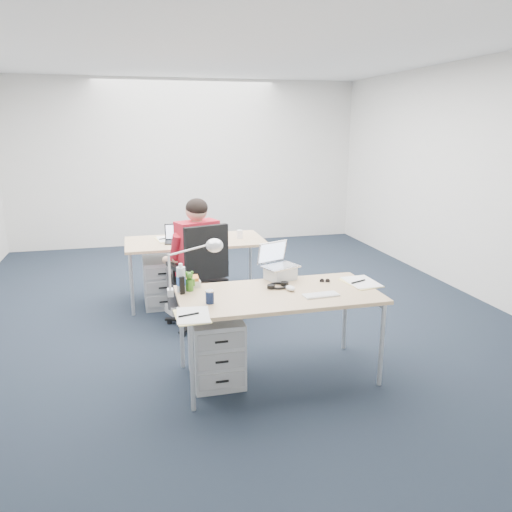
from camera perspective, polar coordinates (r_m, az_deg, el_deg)
The scene contains 24 objects.
floor at distance 5.71m, azimuth -3.17°, elevation -6.15°, with size 7.00×7.00×0.00m, color black.
room at distance 5.35m, azimuth -3.43°, elevation 11.28°, with size 6.02×7.02×2.80m.
desk_near at distance 4.02m, azimuth 2.59°, elevation -4.86°, with size 1.60×0.80×0.73m.
desk_far at distance 5.89m, azimuth -6.96°, elevation 1.37°, with size 1.60×0.80×0.73m.
office_chair at distance 5.18m, azimuth -6.44°, elevation -4.76°, with size 0.86×0.86×1.10m.
seated_person at distance 5.24m, azimuth -7.38°, elevation -0.55°, with size 0.58×0.80×1.32m.
drawer_pedestal_near at distance 4.13m, azimuth -4.59°, elevation -10.51°, with size 0.40×0.50×0.55m, color #ADB1B3.
drawer_pedestal_far at distance 5.89m, azimuth -10.73°, elevation -2.90°, with size 0.40×0.50×0.55m, color #ADB1B3.
silver_laptop at distance 4.31m, azimuth 2.83°, elevation -0.68°, with size 0.30×0.23×0.31m, color silver, non-canonical shape.
wireless_keyboard at distance 3.97m, azimuth 7.43°, elevation -4.43°, with size 0.28×0.12×0.01m, color white.
computer_mouse at distance 4.06m, azimuth 3.95°, elevation -3.69°, with size 0.07×0.11×0.04m, color white.
headphones at distance 4.14m, azimuth 2.52°, elevation -3.34°, with size 0.21×0.16×0.03m, color black, non-canonical shape.
can_koozie at distance 3.77m, azimuth -5.31°, elevation -4.67°, with size 0.06×0.06×0.10m, color #121D3A.
water_bottle at distance 4.04m, azimuth -8.56°, elevation -2.47°, with size 0.07×0.07×0.24m, color silver.
bear_figurine at distance 4.07m, azimuth -7.61°, elevation -2.84°, with size 0.09×0.07×0.17m, color #2B721E, non-canonical shape.
book_stack at distance 4.19m, azimuth -7.70°, elevation -2.91°, with size 0.18×0.14×0.08m, color silver.
cordless_phone at distance 4.00m, azimuth -8.45°, elevation -3.36°, with size 0.04×0.02×0.14m, color black.
papers_left at distance 3.54m, azimuth -7.35°, elevation -6.82°, with size 0.23×0.32×0.01m, color #F2E08C.
papers_right at distance 4.33m, azimuth 11.88°, elevation -3.00°, with size 0.24×0.34×0.01m, color #F2E08C.
sunglasses at distance 4.31m, azimuth 7.87°, elevation -2.84°, with size 0.09×0.04×0.02m, color black, non-canonical shape.
desk_lamp at distance 3.94m, azimuth -7.89°, elevation -1.20°, with size 0.40×0.15×0.46m, color silver, non-canonical shape.
dark_laptop at distance 5.76m, azimuth -8.93°, elevation 2.58°, with size 0.30×0.29×0.22m, color black, non-canonical shape.
far_cup at distance 5.92m, azimuth -1.88°, elevation 2.51°, with size 0.07×0.07×0.10m, color white.
far_papers at distance 5.94m, azimuth -10.14°, elevation 1.88°, with size 0.23×0.33×0.01m, color white.
Camera 1 is at (-1.01, -5.24, 2.03)m, focal length 35.00 mm.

